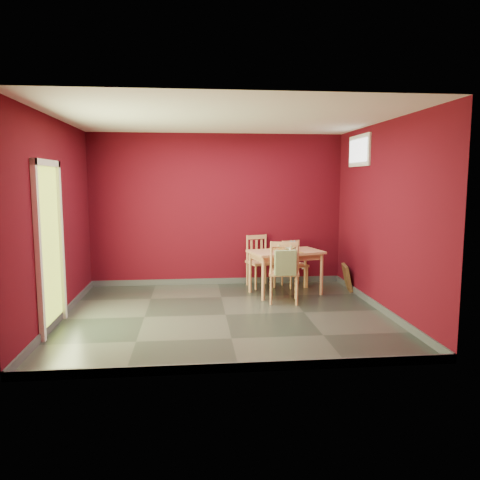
{
  "coord_description": "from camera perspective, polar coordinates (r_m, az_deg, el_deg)",
  "views": [
    {
      "loc": [
        -0.45,
        -6.38,
        1.89
      ],
      "look_at": [
        0.25,
        0.45,
        1.0
      ],
      "focal_mm": 35.0,
      "sensor_mm": 36.0,
      "label": 1
    }
  ],
  "objects": [
    {
      "name": "cat",
      "position": [
        7.79,
        6.2,
        -0.52
      ],
      "size": [
        0.36,
        0.45,
        0.2
      ],
      "primitive_type": null,
      "rotation": [
        0.0,
        0.0,
        0.44
      ],
      "color": "slate",
      "rests_on": "table_runner"
    },
    {
      "name": "chair_far_right",
      "position": [
        8.37,
        6.57,
        -2.83
      ],
      "size": [
        0.47,
        0.47,
        0.81
      ],
      "color": "tan",
      "rests_on": "ground"
    },
    {
      "name": "doorway",
      "position": [
        6.28,
        -22.25,
        -0.15
      ],
      "size": [
        0.06,
        1.01,
        2.13
      ],
      "color": "#B7D838",
      "rests_on": "ground"
    },
    {
      "name": "chair_near",
      "position": [
        7.21,
        5.39,
        -3.78
      ],
      "size": [
        0.53,
        0.53,
        0.97
      ],
      "color": "tan",
      "rests_on": "ground"
    },
    {
      "name": "dining_table",
      "position": [
        7.76,
        5.59,
        -1.97
      ],
      "size": [
        1.29,
        0.94,
        0.72
      ],
      "color": "tan",
      "rests_on": "ground"
    },
    {
      "name": "room_shell",
      "position": [
        6.65,
        -1.77,
        -8.67
      ],
      "size": [
        4.5,
        4.5,
        4.5
      ],
      "color": "#4A0712",
      "rests_on": "ground"
    },
    {
      "name": "table_runner",
      "position": [
        7.64,
        5.76,
        -1.82
      ],
      "size": [
        0.47,
        0.74,
        0.34
      ],
      "color": "#AC742C",
      "rests_on": "dining_table"
    },
    {
      "name": "picture_frame",
      "position": [
        8.28,
        12.9,
        -4.45
      ],
      "size": [
        0.21,
        0.45,
        0.44
      ],
      "color": "brown",
      "rests_on": "ground"
    },
    {
      "name": "outlet_plate",
      "position": [
        8.76,
        7.8,
        -3.15
      ],
      "size": [
        0.08,
        0.02,
        0.12
      ],
      "primitive_type": "cube",
      "color": "silver",
      "rests_on": "room_shell"
    },
    {
      "name": "ground",
      "position": [
        6.67,
        -1.77,
        -9.08
      ],
      "size": [
        4.5,
        4.5,
        0.0
      ],
      "primitive_type": "plane",
      "color": "#2D342D",
      "rests_on": "ground"
    },
    {
      "name": "window",
      "position": [
        7.86,
        14.31,
        10.51
      ],
      "size": [
        0.05,
        0.9,
        0.5
      ],
      "color": "white",
      "rests_on": "room_shell"
    },
    {
      "name": "chair_far_left",
      "position": [
        8.31,
        2.42,
        -2.5
      ],
      "size": [
        0.53,
        0.53,
        0.91
      ],
      "color": "tan",
      "rests_on": "ground"
    },
    {
      "name": "tote_bag",
      "position": [
        6.96,
        5.55,
        -2.77
      ],
      "size": [
        0.31,
        0.19,
        0.44
      ],
      "color": "#788957",
      "rests_on": "chair_near"
    }
  ]
}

